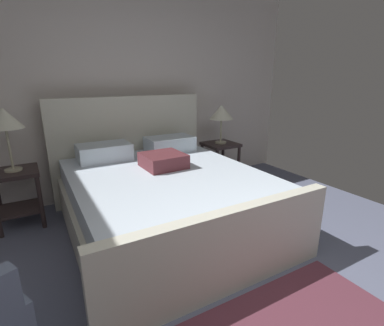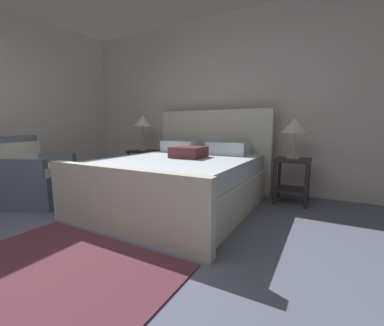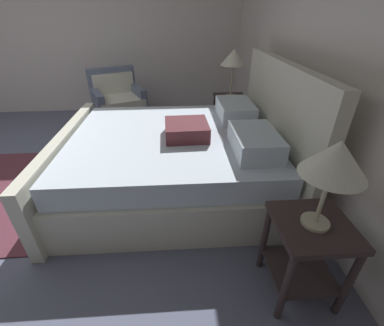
% 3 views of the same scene
% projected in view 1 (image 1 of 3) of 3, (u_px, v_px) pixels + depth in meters
% --- Properties ---
extents(wall_back, '(5.28, 0.12, 2.79)m').
position_uv_depth(wall_back, '(117.00, 86.00, 3.63)').
color(wall_back, silver).
rests_on(wall_back, ground).
extents(bed, '(1.92, 2.20, 1.28)m').
position_uv_depth(bed, '(162.00, 195.00, 2.92)').
color(bed, beige).
rests_on(bed, ground).
extents(nightstand_right, '(0.44, 0.44, 0.60)m').
position_uv_depth(nightstand_right, '(220.00, 156.00, 4.15)').
color(nightstand_right, '#342828').
rests_on(nightstand_right, ground).
extents(table_lamp_right, '(0.33, 0.33, 0.54)m').
position_uv_depth(table_lamp_right, '(221.00, 113.00, 3.97)').
color(table_lamp_right, '#B7B293').
rests_on(table_lamp_right, nightstand_right).
extents(nightstand_left, '(0.44, 0.44, 0.60)m').
position_uv_depth(nightstand_left, '(17.00, 189.00, 2.95)').
color(nightstand_left, '#342828').
rests_on(nightstand_left, ground).
extents(table_lamp_left, '(0.34, 0.34, 0.63)m').
position_uv_depth(table_lamp_left, '(4.00, 120.00, 2.74)').
color(table_lamp_left, '#B7B293').
rests_on(table_lamp_left, nightstand_left).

